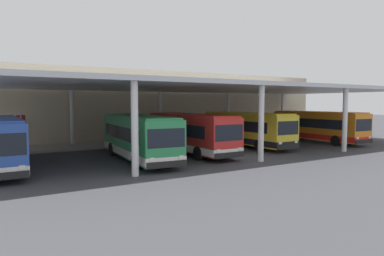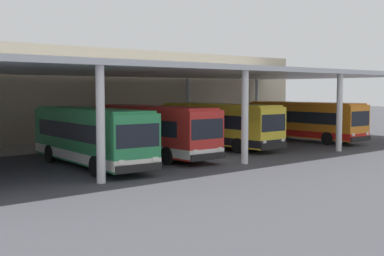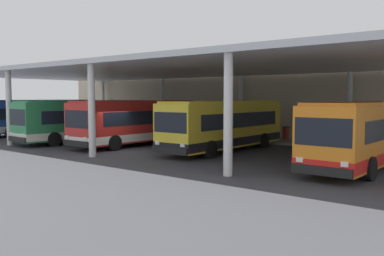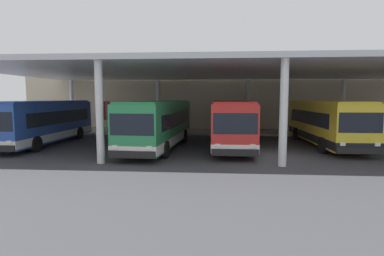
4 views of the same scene
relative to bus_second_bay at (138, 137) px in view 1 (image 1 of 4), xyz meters
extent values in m
plane|color=#3D3D42|center=(7.09, -2.32, -1.66)|extent=(200.00, 200.00, 0.00)
cube|color=#A39E93|center=(7.09, 9.43, -1.57)|extent=(42.00, 4.50, 0.18)
cube|color=#C1B293|center=(7.09, 12.68, 2.16)|extent=(48.00, 1.60, 7.63)
cube|color=silver|center=(7.09, 3.18, 3.74)|extent=(40.00, 17.00, 0.30)
cylinder|color=silver|center=(-2.16, -4.82, 0.97)|extent=(0.40, 0.40, 5.25)
cylinder|color=silver|center=(-2.16, 11.18, 0.97)|extent=(0.40, 0.40, 5.25)
cylinder|color=silver|center=(7.09, -4.82, 0.97)|extent=(0.40, 0.40, 5.25)
cylinder|color=silver|center=(7.09, 11.18, 0.97)|extent=(0.40, 0.40, 5.25)
cylinder|color=silver|center=(16.34, -4.82, 0.97)|extent=(0.40, 0.40, 5.25)
cylinder|color=silver|center=(16.34, 11.18, 0.97)|extent=(0.40, 0.40, 5.25)
cylinder|color=silver|center=(25.59, 11.18, 0.97)|extent=(0.40, 0.40, 5.25)
cube|color=black|center=(-8.63, -3.92, 0.39)|extent=(2.30, 0.12, 1.10)
cube|color=black|center=(-8.63, -4.01, -1.11)|extent=(2.45, 0.16, 0.36)
cube|color=white|center=(-7.73, -4.00, -0.76)|extent=(0.28, 0.08, 0.20)
cylinder|color=black|center=(-7.41, -2.00, -1.16)|extent=(0.28, 1.00, 1.00)
cylinder|color=black|center=(-7.41, 4.09, -1.16)|extent=(0.28, 1.00, 1.00)
cube|color=#28844C|center=(0.00, 0.00, 0.04)|extent=(3.28, 10.56, 2.70)
cube|color=white|center=(0.00, 0.00, -0.96)|extent=(3.30, 10.58, 0.50)
cube|color=black|center=(0.01, 0.15, 0.34)|extent=(3.18, 8.70, 0.90)
cube|color=black|center=(-0.39, -5.14, 0.39)|extent=(2.30, 0.29, 1.10)
cube|color=black|center=(-0.40, -5.23, -1.11)|extent=(2.46, 0.35, 0.36)
cube|color=#2A8B50|center=(0.00, 0.00, 1.45)|extent=(3.05, 10.13, 0.12)
cube|color=yellow|center=(-0.39, -5.11, 1.21)|extent=(1.75, 0.25, 0.28)
cube|color=white|center=(-1.29, -5.15, -0.76)|extent=(0.29, 0.10, 0.20)
cube|color=white|center=(0.50, -5.28, -0.76)|extent=(0.29, 0.10, 0.20)
cylinder|color=black|center=(-1.47, -3.12, -1.16)|extent=(0.36, 1.02, 1.00)
cylinder|color=black|center=(0.98, -3.31, -1.16)|extent=(0.36, 1.02, 1.00)
cylinder|color=black|center=(-1.00, 2.94, -1.16)|extent=(0.36, 1.02, 1.00)
cylinder|color=black|center=(1.44, 2.76, -1.16)|extent=(0.36, 1.02, 1.00)
cube|color=red|center=(4.82, 0.97, 0.04)|extent=(2.55, 10.41, 2.70)
cube|color=white|center=(4.82, 0.97, -0.96)|extent=(2.57, 10.43, 0.50)
cube|color=black|center=(4.82, 1.12, 0.34)|extent=(2.58, 8.54, 0.90)
cube|color=black|center=(4.79, -4.18, 0.39)|extent=(2.30, 0.13, 1.10)
cube|color=black|center=(4.79, -4.27, -1.11)|extent=(2.45, 0.17, 0.36)
cube|color=red|center=(4.82, 0.97, 1.45)|extent=(2.35, 10.00, 0.12)
cube|color=yellow|center=(4.79, -4.15, 1.21)|extent=(1.75, 0.13, 0.28)
cube|color=white|center=(3.89, -4.25, -0.76)|extent=(0.28, 0.08, 0.20)
cube|color=white|center=(5.69, -4.26, -0.76)|extent=(0.28, 0.08, 0.20)
cylinder|color=black|center=(3.58, -2.24, -1.16)|extent=(0.29, 1.00, 1.00)
cylinder|color=black|center=(6.03, -2.26, -1.16)|extent=(0.29, 1.00, 1.00)
cylinder|color=black|center=(3.61, 3.84, -1.16)|extent=(0.29, 1.00, 1.00)
cylinder|color=black|center=(6.06, 3.83, -1.16)|extent=(0.29, 1.00, 1.00)
cube|color=yellow|center=(11.54, 2.06, 0.04)|extent=(2.52, 10.40, 2.70)
cube|color=black|center=(11.54, 2.06, -0.96)|extent=(2.54, 10.42, 0.50)
cube|color=black|center=(11.54, 2.21, 0.34)|extent=(2.55, 8.53, 0.90)
cube|color=black|center=(11.53, -3.09, 0.39)|extent=(2.30, 0.12, 1.10)
cube|color=black|center=(11.53, -3.18, -1.11)|extent=(2.45, 0.16, 0.36)
cube|color=yellow|center=(11.54, 2.06, 1.45)|extent=(2.32, 9.99, 0.12)
cube|color=yellow|center=(11.53, -3.06, 1.21)|extent=(1.75, 0.12, 0.28)
cube|color=white|center=(10.63, -3.17, -0.76)|extent=(0.28, 0.08, 0.20)
cube|color=white|center=(12.43, -3.17, -0.76)|extent=(0.28, 0.08, 0.20)
cylinder|color=black|center=(10.31, -1.17, -1.16)|extent=(0.28, 1.00, 1.00)
cylinder|color=black|center=(12.76, -1.17, -1.16)|extent=(0.28, 1.00, 1.00)
cylinder|color=black|center=(10.32, 4.92, -1.16)|extent=(0.28, 1.00, 1.00)
cylinder|color=black|center=(12.77, 4.91, -1.16)|extent=(0.28, 1.00, 1.00)
cube|color=orange|center=(20.34, 1.12, 0.04)|extent=(2.80, 10.47, 2.70)
cube|color=red|center=(20.34, 1.12, -0.96)|extent=(2.82, 10.49, 0.50)
cube|color=black|center=(20.35, 1.27, 0.34)|extent=(2.78, 8.60, 0.90)
cube|color=black|center=(20.20, -4.03, 0.39)|extent=(2.30, 0.19, 1.10)
cube|color=black|center=(20.19, -4.12, -1.11)|extent=(2.45, 0.23, 0.36)
cube|color=orange|center=(20.34, 1.12, 1.45)|extent=(2.58, 10.05, 0.12)
cube|color=yellow|center=(20.20, -4.00, 1.21)|extent=(1.75, 0.17, 0.28)
cube|color=white|center=(19.30, -4.09, -0.76)|extent=(0.28, 0.09, 0.20)
cube|color=white|center=(21.09, -4.14, -0.76)|extent=(0.28, 0.09, 0.20)
cylinder|color=black|center=(19.03, -2.07, -1.16)|extent=(0.31, 1.01, 1.00)
cylinder|color=black|center=(21.48, -2.14, -1.16)|extent=(0.31, 1.01, 1.00)
cylinder|color=black|center=(19.20, 4.01, -1.16)|extent=(0.31, 1.01, 1.00)
cylinder|color=black|center=(21.65, 3.94, -1.16)|extent=(0.31, 1.01, 1.00)
cube|color=#4C515B|center=(14.59, 9.43, -1.03)|extent=(1.80, 0.44, 0.08)
cube|color=#4C515B|center=(14.59, 9.63, -0.78)|extent=(1.80, 0.06, 0.44)
cube|color=#2D2D33|center=(13.89, 9.43, -1.25)|extent=(0.10, 0.36, 0.45)
cube|color=#2D2D33|center=(15.29, 9.43, -1.25)|extent=(0.10, 0.36, 0.45)
cylinder|color=maroon|center=(12.14, 9.60, -1.03)|extent=(0.48, 0.48, 0.90)
cylinder|color=black|center=(12.14, 9.60, -0.54)|extent=(0.52, 0.52, 0.08)
cylinder|color=#B2B2B7|center=(-6.74, 8.63, 0.12)|extent=(0.12, 0.12, 3.20)
cube|color=#B22323|center=(-6.74, 8.61, 0.51)|extent=(0.70, 0.04, 1.80)
camera|label=1|loc=(-9.11, -22.45, 2.40)|focal=31.91mm
camera|label=2|loc=(-13.70, -24.67, 2.51)|focal=47.72mm
camera|label=3|loc=(26.11, -19.61, 1.73)|focal=38.64mm
camera|label=4|loc=(3.76, -19.89, 1.72)|focal=28.31mm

